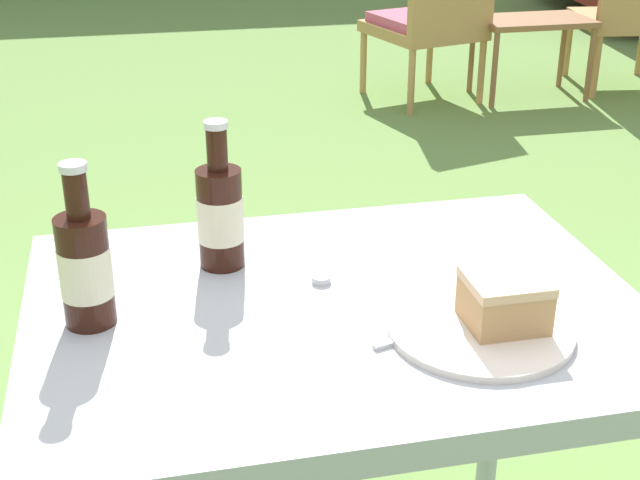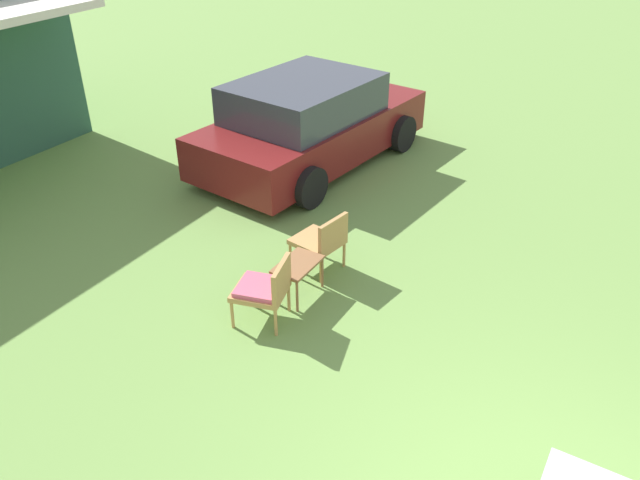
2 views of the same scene
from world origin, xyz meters
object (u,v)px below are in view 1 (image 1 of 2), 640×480
(patio_table, at_px, (335,355))
(cake_on_plate, at_px, (492,314))
(cola_bottle_near, at_px, (220,214))
(cola_bottle_far, at_px, (85,266))
(wicker_chair_cushioned, at_px, (430,21))
(wicker_chair_plain, at_px, (632,13))
(garden_side_table, at_px, (533,28))

(patio_table, height_order, cake_on_plate, cake_on_plate)
(cola_bottle_near, xyz_separation_m, cola_bottle_far, (-0.19, -0.14, 0.00))
(wicker_chair_cushioned, bearing_deg, cake_on_plate, 56.97)
(wicker_chair_plain, bearing_deg, cake_on_plate, 66.07)
(cake_on_plate, bearing_deg, cola_bottle_far, 164.96)
(wicker_chair_cushioned, relative_size, cola_bottle_near, 3.39)
(wicker_chair_plain, height_order, cola_bottle_far, cola_bottle_far)
(wicker_chair_cushioned, height_order, patio_table, wicker_chair_cushioned)
(cola_bottle_far, bearing_deg, patio_table, -2.99)
(wicker_chair_plain, bearing_deg, cola_bottle_near, 60.40)
(wicker_chair_plain, distance_m, garden_side_table, 0.59)
(wicker_chair_cushioned, xyz_separation_m, patio_table, (-1.33, -3.45, 0.24))
(cola_bottle_far, bearing_deg, wicker_chair_plain, 50.38)
(wicker_chair_cushioned, bearing_deg, wicker_chair_plain, 163.71)
(wicker_chair_cushioned, height_order, cola_bottle_near, cola_bottle_near)
(wicker_chair_plain, height_order, cola_bottle_near, cola_bottle_near)
(wicker_chair_cushioned, xyz_separation_m, wicker_chair_plain, (1.16, -0.02, 0.00))
(cake_on_plate, bearing_deg, wicker_chair_cushioned, 72.09)
(cola_bottle_near, distance_m, cola_bottle_far, 0.23)
(cake_on_plate, xyz_separation_m, cola_bottle_near, (-0.32, 0.27, 0.06))
(wicker_chair_plain, height_order, garden_side_table, wicker_chair_plain)
(garden_side_table, relative_size, cola_bottle_near, 2.66)
(cake_on_plate, bearing_deg, garden_side_table, 63.93)
(wicker_chair_plain, height_order, cake_on_plate, cake_on_plate)
(wicker_chair_cushioned, distance_m, cola_bottle_far, 3.84)
(patio_table, bearing_deg, cake_on_plate, -33.59)
(wicker_chair_cushioned, xyz_separation_m, cake_on_plate, (-1.15, -3.57, 0.35))
(cola_bottle_near, relative_size, cola_bottle_far, 1.00)
(wicker_chair_plain, distance_m, cake_on_plate, 4.25)
(cola_bottle_far, bearing_deg, cola_bottle_near, 35.32)
(garden_side_table, height_order, cola_bottle_far, cola_bottle_far)
(wicker_chair_plain, relative_size, cola_bottle_near, 3.39)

